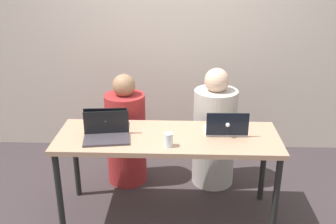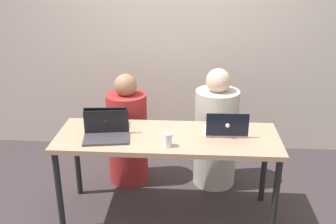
{
  "view_description": "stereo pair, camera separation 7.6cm",
  "coord_description": "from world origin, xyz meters",
  "px_view_note": "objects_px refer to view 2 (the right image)",
  "views": [
    {
      "loc": [
        0.11,
        -2.85,
        2.1
      ],
      "look_at": [
        0.0,
        0.06,
        0.93
      ],
      "focal_mm": 42.0,
      "sensor_mm": 36.0,
      "label": 1
    },
    {
      "loc": [
        0.19,
        -2.85,
        2.1
      ],
      "look_at": [
        0.0,
        0.06,
        0.93
      ],
      "focal_mm": 42.0,
      "sensor_mm": 36.0,
      "label": 2
    }
  ],
  "objects_px": {
    "laptop_back_left": "(107,124)",
    "person_on_left": "(128,135)",
    "water_glass_center": "(168,141)",
    "person_on_right": "(216,134)",
    "laptop_front_left": "(106,133)",
    "laptop_back_right": "(226,129)"
  },
  "relations": [
    {
      "from": "laptop_front_left",
      "to": "water_glass_center",
      "type": "xyz_separation_m",
      "value": [
        0.49,
        -0.11,
        0.0
      ]
    },
    {
      "from": "laptop_back_left",
      "to": "laptop_front_left",
      "type": "height_order",
      "value": "laptop_back_left"
    },
    {
      "from": "person_on_left",
      "to": "person_on_right",
      "type": "relative_size",
      "value": 0.94
    },
    {
      "from": "person_on_right",
      "to": "laptop_front_left",
      "type": "bearing_deg",
      "value": 27.73
    },
    {
      "from": "person_on_right",
      "to": "laptop_back_right",
      "type": "xyz_separation_m",
      "value": [
        0.05,
        -0.49,
        0.28
      ]
    },
    {
      "from": "person_on_right",
      "to": "water_glass_center",
      "type": "xyz_separation_m",
      "value": [
        -0.41,
        -0.74,
        0.28
      ]
    },
    {
      "from": "person_on_right",
      "to": "laptop_front_left",
      "type": "height_order",
      "value": "person_on_right"
    },
    {
      "from": "person_on_right",
      "to": "laptop_front_left",
      "type": "relative_size",
      "value": 3.01
    },
    {
      "from": "person_on_right",
      "to": "person_on_left",
      "type": "bearing_deg",
      "value": -7.11
    },
    {
      "from": "laptop_back_left",
      "to": "person_on_left",
      "type": "bearing_deg",
      "value": -105.11
    },
    {
      "from": "person_on_left",
      "to": "laptop_back_right",
      "type": "bearing_deg",
      "value": 142.28
    },
    {
      "from": "laptop_back_left",
      "to": "water_glass_center",
      "type": "bearing_deg",
      "value": 146.73
    },
    {
      "from": "person_on_left",
      "to": "laptop_back_left",
      "type": "xyz_separation_m",
      "value": [
        -0.08,
        -0.46,
        0.31
      ]
    },
    {
      "from": "person_on_left",
      "to": "laptop_front_left",
      "type": "height_order",
      "value": "person_on_left"
    },
    {
      "from": "laptop_back_right",
      "to": "laptop_back_left",
      "type": "relative_size",
      "value": 0.93
    },
    {
      "from": "laptop_back_left",
      "to": "water_glass_center",
      "type": "height_order",
      "value": "laptop_back_left"
    },
    {
      "from": "laptop_back_right",
      "to": "laptop_front_left",
      "type": "bearing_deg",
      "value": 6.74
    },
    {
      "from": "person_on_right",
      "to": "water_glass_center",
      "type": "height_order",
      "value": "person_on_right"
    },
    {
      "from": "person_on_right",
      "to": "laptop_front_left",
      "type": "xyz_separation_m",
      "value": [
        -0.9,
        -0.63,
        0.28
      ]
    },
    {
      "from": "laptop_front_left",
      "to": "person_on_right",
      "type": "bearing_deg",
      "value": 26.11
    },
    {
      "from": "laptop_back_left",
      "to": "water_glass_center",
      "type": "relative_size",
      "value": 3.4
    },
    {
      "from": "person_on_right",
      "to": "water_glass_center",
      "type": "bearing_deg",
      "value": 53.93
    }
  ]
}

